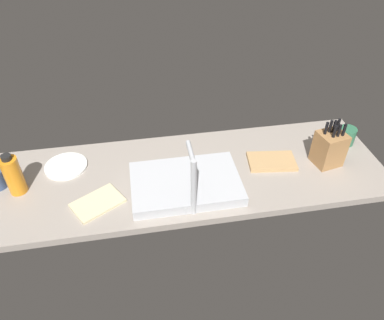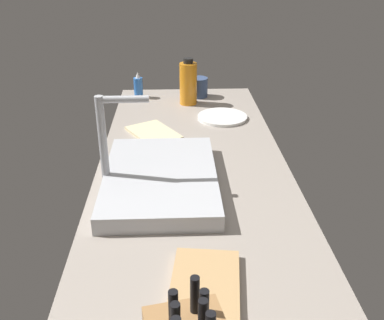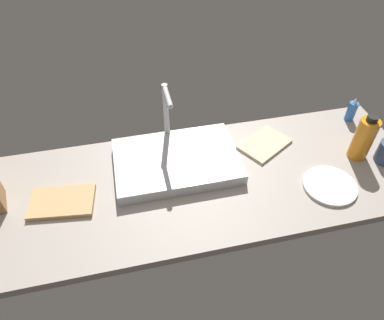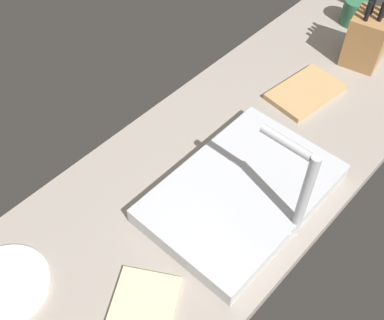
{
  "view_description": "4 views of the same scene",
  "coord_description": "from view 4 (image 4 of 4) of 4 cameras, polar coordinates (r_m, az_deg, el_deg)",
  "views": [
    {
      "loc": [
        19.11,
        132.28,
        121.12
      ],
      "look_at": [
        -3.33,
        3.13,
        13.47
      ],
      "focal_mm": 34.61,
      "sensor_mm": 36.0,
      "label": 1
    },
    {
      "loc": [
        -114.93,
        5.63,
        69.4
      ],
      "look_at": [
        4.06,
        0.72,
        10.39
      ],
      "focal_mm": 41.36,
      "sensor_mm": 36.0,
      "label": 2
    },
    {
      "loc": [
        -14.98,
        -89.17,
        105.46
      ],
      "look_at": [
        5.66,
        2.78,
        12.65
      ],
      "focal_mm": 32.7,
      "sensor_mm": 36.0,
      "label": 3
    },
    {
      "loc": [
        62.32,
        49.05,
        105.18
      ],
      "look_at": [
        5.19,
        -3.22,
        12.07
      ],
      "focal_mm": 44.48,
      "sensor_mm": 36.0,
      "label": 4
    }
  ],
  "objects": [
    {
      "name": "countertop_slab",
      "position": [
        1.3,
        2.59,
        -2.34
      ],
      "size": [
        194.73,
        62.21,
        3.5
      ],
      "primitive_type": "cube",
      "color": "gray",
      "rests_on": "ground"
    },
    {
      "name": "sink_basin",
      "position": [
        1.23,
        6.02,
        -3.94
      ],
      "size": [
        49.37,
        33.02,
        4.86
      ],
      "primitive_type": "cube",
      "color": "#B7BABF",
      "rests_on": "countertop_slab"
    },
    {
      "name": "faucet",
      "position": [
        1.08,
        12.82,
        -3.26
      ],
      "size": [
        5.5,
        14.73,
        28.62
      ],
      "color": "#B7BABF",
      "rests_on": "countertop_slab"
    },
    {
      "name": "knife_block",
      "position": [
        1.68,
        20.26,
        13.51
      ],
      "size": [
        14.46,
        13.71,
        23.41
      ],
      "rotation": [
        0.0,
        0.0,
        0.2
      ],
      "color": "#9E7042",
      "rests_on": "countertop_slab"
    },
    {
      "name": "cutting_board",
      "position": [
        1.55,
        13.39,
        7.96
      ],
      "size": [
        24.78,
        17.19,
        1.8
      ],
      "primitive_type": "cube",
      "rotation": [
        0.0,
        0.0,
        -0.13
      ],
      "color": "tan",
      "rests_on": "countertop_slab"
    },
    {
      "name": "dinner_plate",
      "position": [
        1.19,
        -21.51,
        -13.81
      ],
      "size": [
        20.47,
        20.47,
        1.2
      ],
      "primitive_type": "cylinder",
      "color": "white",
      "rests_on": "countertop_slab"
    },
    {
      "name": "dish_towel",
      "position": [
        1.09,
        -6.17,
        -18.13
      ],
      "size": [
        25.29,
        22.88,
        1.2
      ],
      "primitive_type": "cube",
      "rotation": [
        0.0,
        0.0,
        0.54
      ],
      "color": "beige",
      "rests_on": "countertop_slab"
    },
    {
      "name": "ceramic_cup",
      "position": [
        1.88,
        18.88,
        16.46
      ],
      "size": [
        8.75,
        8.75,
        9.11
      ],
      "primitive_type": "cylinder",
      "color": "#2D6647",
      "rests_on": "countertop_slab"
    }
  ]
}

